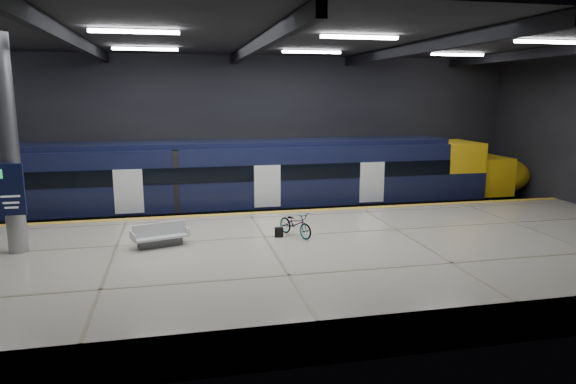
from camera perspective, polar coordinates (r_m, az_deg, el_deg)
name	(u,v)px	position (r m, az deg, el deg)	size (l,w,h in m)	color
ground	(260,258)	(19.50, -3.09, -7.34)	(30.00, 30.00, 0.00)	black
room_shell	(259,104)	(18.54, -3.27, 9.71)	(30.10, 16.10, 8.05)	black
platform	(273,265)	(16.99, -1.72, -8.15)	(30.00, 11.00, 1.10)	beige
safety_strip	(250,213)	(21.83, -4.29, -2.37)	(30.00, 0.40, 0.01)	gold
rails	(242,221)	(24.72, -5.16, -3.26)	(30.00, 1.52, 0.16)	gray
train	(237,181)	(24.29, -5.69, 1.25)	(29.40, 2.84, 3.79)	black
bench	(160,238)	(17.60, -14.04, -4.96)	(1.96, 1.24, 0.80)	#595B60
bicycle	(295,224)	(18.23, 0.83, -3.55)	(0.59, 1.70, 0.89)	#99999E
pannier_bag	(279,232)	(18.17, -1.02, -4.48)	(0.30, 0.18, 0.35)	black
info_column	(8,147)	(18.07, -28.64, 4.39)	(0.90, 0.78, 6.90)	#9EA0A5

